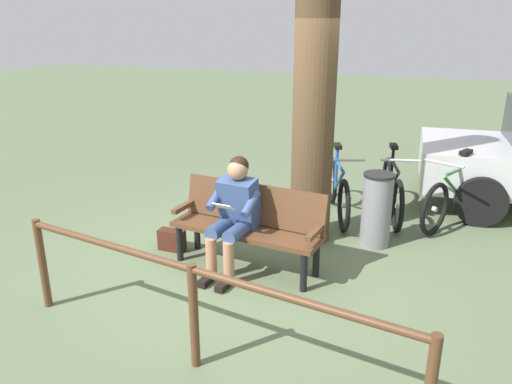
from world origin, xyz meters
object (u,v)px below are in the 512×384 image
(bicycle_red, at_px, (392,190))
(bicycle_silver, at_px, (338,190))
(handbag, at_px, (172,240))
(litter_bin, at_px, (377,210))
(bicycle_green, at_px, (454,197))
(tree_trunk, at_px, (315,75))
(bench, at_px, (249,221))
(person_reading, at_px, (234,210))

(bicycle_red, height_order, bicycle_silver, same)
(handbag, bearing_deg, bicycle_red, -138.17)
(bicycle_red, bearing_deg, bicycle_silver, -84.30)
(litter_bin, xyz_separation_m, bicycle_red, (-0.07, -1.00, -0.07))
(litter_bin, xyz_separation_m, bicycle_green, (-0.83, -1.01, -0.07))
(tree_trunk, bearing_deg, bench, 66.04)
(handbag, relative_size, tree_trunk, 0.08)
(litter_bin, relative_size, bicycle_red, 0.53)
(bench, bearing_deg, tree_trunk, -107.87)
(bench, bearing_deg, person_reading, 62.33)
(tree_trunk, distance_m, bicycle_red, 2.06)
(tree_trunk, xyz_separation_m, litter_bin, (-0.76, -0.07, -1.49))
(person_reading, bearing_deg, bench, -117.67)
(tree_trunk, height_order, bicycle_silver, tree_trunk)
(handbag, distance_m, bicycle_red, 2.96)
(bench, height_order, litter_bin, bench)
(handbag, relative_size, bicycle_red, 0.18)
(bicycle_silver, bearing_deg, bench, -38.80)
(bicycle_green, distance_m, bicycle_red, 0.76)
(person_reading, relative_size, bicycle_green, 0.77)
(person_reading, distance_m, tree_trunk, 1.73)
(bicycle_red, relative_size, bicycle_silver, 1.03)
(handbag, xyz_separation_m, bicycle_red, (-2.19, -1.96, 0.24))
(bicycle_green, xyz_separation_m, bicycle_silver, (1.44, 0.26, 0.00))
(bicycle_green, height_order, bicycle_red, same)
(handbag, xyz_separation_m, bicycle_green, (-2.96, -1.98, 0.24))
(handbag, height_order, bicycle_red, bicycle_red)
(litter_bin, distance_m, bicycle_green, 1.31)
(litter_bin, bearing_deg, handbag, 24.49)
(person_reading, bearing_deg, bicycle_green, -128.22)
(bicycle_silver, bearing_deg, person_reading, -40.25)
(litter_bin, bearing_deg, tree_trunk, 5.05)
(bench, distance_m, litter_bin, 1.54)
(person_reading, bearing_deg, litter_bin, -132.01)
(person_reading, distance_m, bicycle_green, 3.03)
(person_reading, xyz_separation_m, tree_trunk, (-0.51, -1.08, 1.26))
(bicycle_green, bearing_deg, handbag, -31.83)
(person_reading, distance_m, bicycle_red, 2.54)
(bench, xyz_separation_m, litter_bin, (-1.17, -0.99, -0.07))
(bicycle_silver, bearing_deg, bicycle_green, 79.45)
(tree_trunk, height_order, bicycle_red, tree_trunk)
(bench, distance_m, bicycle_red, 2.34)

